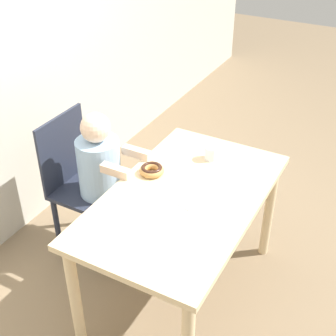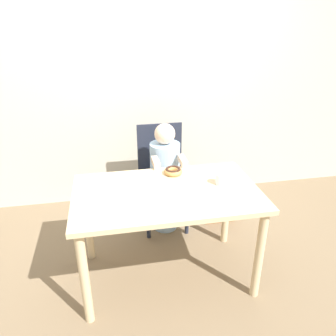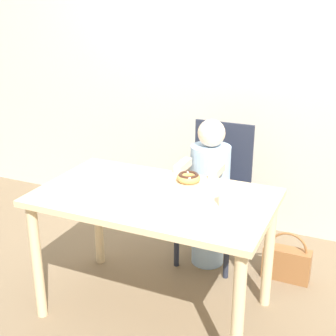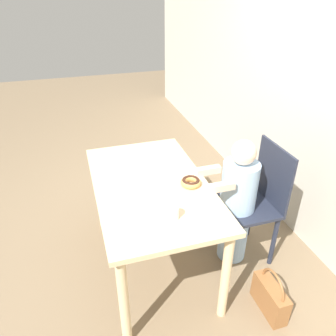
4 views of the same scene
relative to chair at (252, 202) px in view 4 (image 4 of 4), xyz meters
The scene contains 9 objects.
ground_plane 0.91m from the chair, 97.72° to the right, with size 12.00×12.00×0.00m, color #7A664C.
wall_back 0.95m from the chair, 100.39° to the left, with size 8.00×0.05×2.50m.
dining_table 0.78m from the chair, 97.72° to the right, with size 1.28×0.76×0.74m.
chair is the anchor object (origin of this frame).
child_figure 0.13m from the chair, 90.00° to the right, with size 0.27×0.42×1.03m.
donut 0.57m from the chair, 90.55° to the right, with size 0.14×0.14×0.05m.
napkin 0.79m from the chair, 94.21° to the right, with size 0.31×0.31×0.00m.
handbag 0.67m from the chair, 12.35° to the right, with size 0.30×0.10×0.34m.
cup 0.84m from the chair, 67.97° to the right, with size 0.08×0.08×0.08m.
Camera 4 is at (1.83, -0.44, 1.96)m, focal length 35.00 mm.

